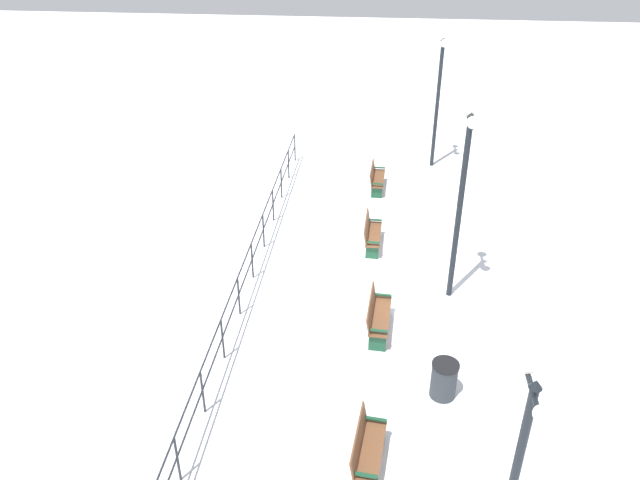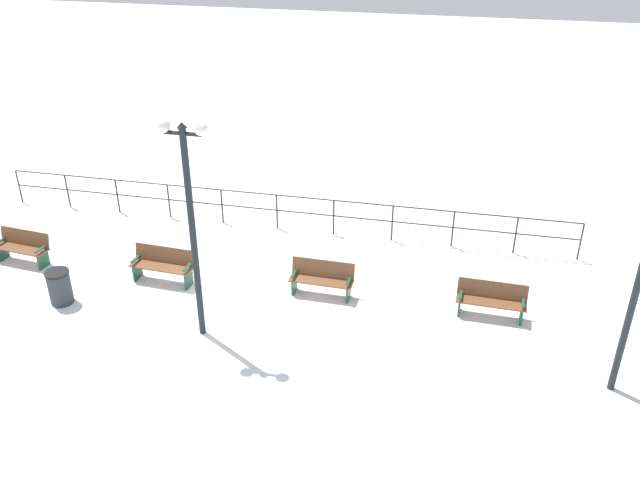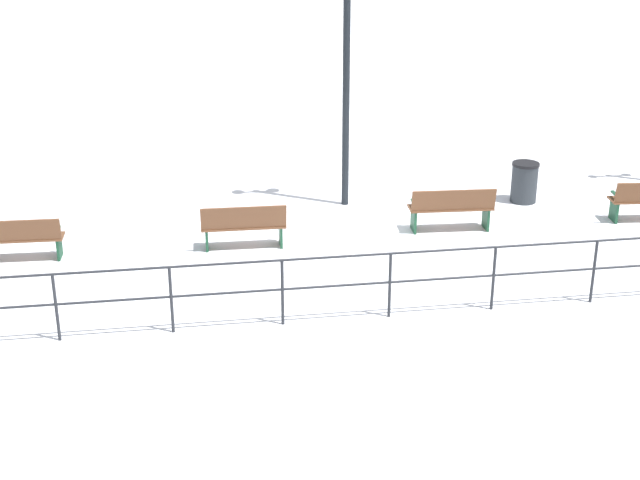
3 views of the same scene
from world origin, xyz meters
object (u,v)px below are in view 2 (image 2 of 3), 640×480
object	(u,v)px
bench_second	(163,264)
bench_fourth	(491,299)
bench_third	(322,278)
trash_bin	(60,287)
bench_nearest	(23,247)
lamppost_middle	(189,201)

from	to	relation	value
bench_second	bench_fourth	distance (m)	8.31
bench_third	trash_bin	bearing A→B (deg)	-72.62
bench_third	bench_nearest	bearing A→B (deg)	-87.15
bench_third	trash_bin	world-z (taller)	bench_third
bench_second	lamppost_middle	distance (m)	3.90
bench_nearest	trash_bin	world-z (taller)	bench_nearest
bench_nearest	bench_third	xyz separation A→B (m)	(-0.17, 8.31, 0.00)
bench_nearest	bench_third	world-z (taller)	bench_third
lamppost_middle	bench_nearest	bearing A→B (deg)	-108.81
bench_second	bench_fourth	size ratio (longest dim) A/B	1.02
bench_nearest	trash_bin	xyz separation A→B (m)	(1.58, 2.07, -0.03)
bench_third	bench_fourth	bearing A→B (deg)	91.05
lamppost_middle	bench_second	bearing A→B (deg)	-136.95
bench_nearest	bench_second	bearing A→B (deg)	94.68
lamppost_middle	trash_bin	distance (m)	4.88
lamppost_middle	trash_bin	bearing A→B (deg)	-96.50
bench_fourth	trash_bin	size ratio (longest dim) A/B	1.89
bench_second	bench_fourth	bearing A→B (deg)	95.10
bench_third	bench_fourth	xyz separation A→B (m)	(0.05, 4.16, -0.02)
bench_nearest	lamppost_middle	world-z (taller)	lamppost_middle
bench_second	trash_bin	world-z (taller)	bench_second
bench_second	trash_bin	size ratio (longest dim) A/B	1.94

